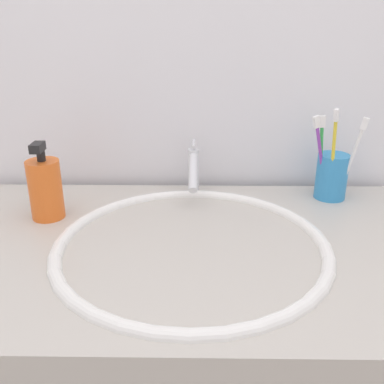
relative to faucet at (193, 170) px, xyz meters
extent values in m
cube|color=silver|center=(-0.01, 0.10, 0.29)|extent=(2.15, 0.04, 2.40)
cube|color=#BCB7AD|center=(-0.01, -0.22, -0.08)|extent=(0.95, 0.55, 0.05)
ellipsoid|color=white|center=(0.00, -0.23, -0.10)|extent=(0.42, 0.42, 0.08)
torus|color=white|center=(0.00, -0.23, -0.06)|extent=(0.48, 0.48, 0.02)
cylinder|color=#595B60|center=(0.00, -0.23, -0.14)|extent=(0.03, 0.03, 0.01)
cylinder|color=silver|center=(0.00, 0.02, -0.01)|extent=(0.02, 0.02, 0.10)
cylinder|color=silver|center=(0.00, -0.03, 0.01)|extent=(0.02, 0.10, 0.07)
cylinder|color=silver|center=(0.00, 0.03, 0.05)|extent=(0.01, 0.05, 0.01)
cylinder|color=#338CCC|center=(0.30, -0.01, -0.01)|extent=(0.07, 0.07, 0.10)
cylinder|color=purple|center=(0.27, -0.02, 0.03)|extent=(0.05, 0.02, 0.17)
cube|color=white|center=(0.25, -0.03, 0.11)|extent=(0.02, 0.01, 0.03)
cylinder|color=white|center=(0.33, -0.03, 0.03)|extent=(0.04, 0.02, 0.17)
cube|color=white|center=(0.34, -0.04, 0.11)|extent=(0.02, 0.01, 0.03)
cylinder|color=yellow|center=(0.29, -0.04, 0.04)|extent=(0.03, 0.03, 0.19)
cube|color=white|center=(0.28, -0.05, 0.13)|extent=(0.02, 0.02, 0.03)
cylinder|color=green|center=(0.27, -0.01, 0.03)|extent=(0.02, 0.01, 0.16)
cube|color=white|center=(0.26, -0.01, 0.11)|extent=(0.01, 0.01, 0.02)
cylinder|color=orange|center=(-0.28, -0.12, 0.00)|extent=(0.06, 0.06, 0.12)
cylinder|color=black|center=(-0.28, -0.12, 0.07)|extent=(0.02, 0.02, 0.02)
cube|color=black|center=(-0.28, -0.13, 0.09)|extent=(0.02, 0.04, 0.02)
camera|label=1|loc=(0.01, -0.90, 0.32)|focal=41.01mm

